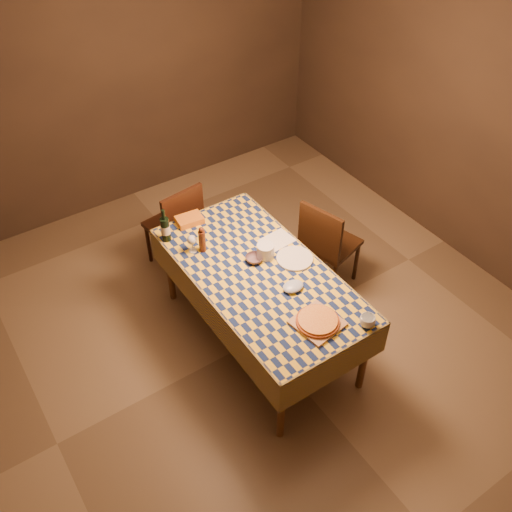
# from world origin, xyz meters

# --- Properties ---
(room) EXTENTS (5.00, 5.10, 2.70)m
(room) POSITION_xyz_m (0.00, 0.00, 1.35)
(room) COLOR brown
(room) RESTS_ON ground
(dining_table) EXTENTS (0.94, 1.84, 0.77)m
(dining_table) POSITION_xyz_m (0.00, 0.00, 0.69)
(dining_table) COLOR brown
(dining_table) RESTS_ON ground
(cutting_board) EXTENTS (0.34, 0.34, 0.02)m
(cutting_board) POSITION_xyz_m (0.04, -0.64, 0.78)
(cutting_board) COLOR #AC7B50
(cutting_board) RESTS_ON dining_table
(pizza) EXTENTS (0.40, 0.40, 0.03)m
(pizza) POSITION_xyz_m (0.04, -0.64, 0.80)
(pizza) COLOR brown
(pizza) RESTS_ON cutting_board
(pepper_mill) EXTENTS (0.06, 0.06, 0.23)m
(pepper_mill) POSITION_xyz_m (-0.23, 0.46, 0.88)
(pepper_mill) COLOR #4A2011
(pepper_mill) RESTS_ON dining_table
(bowl) EXTENTS (0.14, 0.14, 0.04)m
(bowl) POSITION_xyz_m (0.04, 0.13, 0.79)
(bowl) COLOR #5C444D
(bowl) RESTS_ON dining_table
(wine_glass) EXTENTS (0.08, 0.08, 0.15)m
(wine_glass) POSITION_xyz_m (-0.30, 0.50, 0.88)
(wine_glass) COLOR silver
(wine_glass) RESTS_ON dining_table
(wine_bottle) EXTENTS (0.09, 0.09, 0.30)m
(wine_bottle) POSITION_xyz_m (-0.41, 0.73, 0.88)
(wine_bottle) COLOR black
(wine_bottle) RESTS_ON dining_table
(deli_tub) EXTENTS (0.14, 0.14, 0.11)m
(deli_tub) POSITION_xyz_m (0.14, 0.12, 0.83)
(deli_tub) COLOR silver
(deli_tub) RESTS_ON dining_table
(takeout_container) EXTENTS (0.23, 0.17, 0.05)m
(takeout_container) POSITION_xyz_m (-0.15, 0.82, 0.80)
(takeout_container) COLOR #C66C1A
(takeout_container) RESTS_ON dining_table
(white_plate) EXTENTS (0.33, 0.33, 0.02)m
(white_plate) POSITION_xyz_m (0.31, -0.03, 0.78)
(white_plate) COLOR silver
(white_plate) RESTS_ON dining_table
(tumbler) EXTENTS (0.14, 0.14, 0.09)m
(tumbler) POSITION_xyz_m (0.32, -0.84, 0.81)
(tumbler) COLOR white
(tumbler) RESTS_ON dining_table
(flour_patch) EXTENTS (0.27, 0.21, 0.00)m
(flour_patch) POSITION_xyz_m (0.32, 0.23, 0.77)
(flour_patch) COLOR silver
(flour_patch) RESTS_ON dining_table
(flour_bag) EXTENTS (0.19, 0.17, 0.05)m
(flour_bag) POSITION_xyz_m (0.11, -0.28, 0.79)
(flour_bag) COLOR #9DACC9
(flour_bag) RESTS_ON dining_table
(chair_far) EXTENTS (0.47, 0.48, 0.93)m
(chair_far) POSITION_xyz_m (-0.11, 1.15, 0.52)
(chair_far) COLOR black
(chair_far) RESTS_ON ground
(chair_right) EXTENTS (0.53, 0.52, 0.93)m
(chair_right) POSITION_xyz_m (0.84, 0.20, 0.52)
(chair_right) COLOR black
(chair_right) RESTS_ON ground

